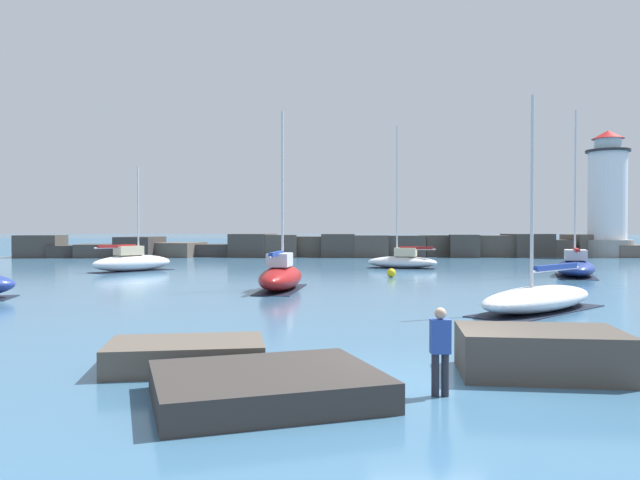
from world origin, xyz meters
name	(u,v)px	position (x,y,z in m)	size (l,w,h in m)	color
ground_plane	(435,380)	(0.00, 0.00, 0.00)	(600.00, 600.00, 0.00)	#3D6B8E
open_sea_beyond	(321,243)	(0.00, 113.47, 0.00)	(400.00, 116.00, 0.01)	#2D5B7F
breakwater_jetty	(338,247)	(0.63, 53.34, 1.05)	(66.05, 6.95, 2.42)	#423D38
lighthouse	(607,202)	(28.99, 52.69, 5.75)	(5.22, 5.22, 13.31)	gray
foreground_rocks	(390,362)	(-0.89, 0.05, 0.36)	(11.63, 6.04, 0.95)	#383330
sailboat_moored_0	(403,260)	(4.57, 34.46, 0.60)	(5.61, 3.45, 10.75)	silver
sailboat_moored_1	(538,298)	(5.90, 10.21, 0.48)	(6.59, 6.31, 7.83)	white
sailboat_moored_2	(281,276)	(-3.90, 18.21, 0.69)	(2.64, 6.43, 8.86)	maroon
sailboat_moored_3	(575,266)	(14.30, 26.52, 0.64)	(4.31, 6.73, 10.55)	navy
sailboat_moored_4	(132,262)	(-14.95, 31.59, 0.67)	(5.43, 5.87, 7.40)	white
mooring_buoy_orange_near	(391,273)	(2.58, 25.94, 0.28)	(0.55, 0.55, 0.75)	yellow
person_on_rocks	(440,347)	(-0.15, -1.23, 0.90)	(0.36, 0.22, 1.62)	#282833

